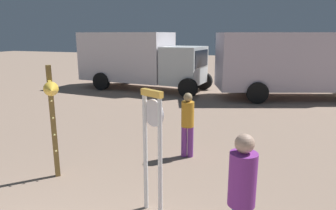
% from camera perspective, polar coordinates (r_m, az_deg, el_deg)
% --- Properties ---
extents(standing_clock, '(0.42, 0.27, 2.03)m').
position_cam_1_polar(standing_clock, '(4.71, -2.91, -6.47)').
color(standing_clock, white).
rests_on(standing_clock, ground_plane).
extents(arrow_sign, '(0.75, 0.81, 2.27)m').
position_cam_1_polar(arrow_sign, '(6.01, -21.01, -0.61)').
color(arrow_sign, olive).
rests_on(arrow_sign, ground_plane).
extents(person_near_clock, '(0.33, 0.33, 1.73)m').
position_cam_1_polar(person_near_clock, '(3.88, 13.71, -16.11)').
color(person_near_clock, teal).
rests_on(person_near_clock, ground_plane).
extents(person_distant, '(0.30, 0.30, 1.54)m').
position_cam_1_polar(person_distant, '(7.03, 3.71, -3.16)').
color(person_distant, '#7C3796').
rests_on(person_distant, ground_plane).
extents(box_truck_near, '(6.97, 3.11, 2.93)m').
position_cam_1_polar(box_truck_near, '(16.06, -5.67, 8.72)').
color(box_truck_near, silver).
rests_on(box_truck_near, ground_plane).
extents(box_truck_far, '(7.46, 4.55, 2.92)m').
position_cam_1_polar(box_truck_far, '(14.67, 22.26, 7.40)').
color(box_truck_far, silver).
rests_on(box_truck_far, ground_plane).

